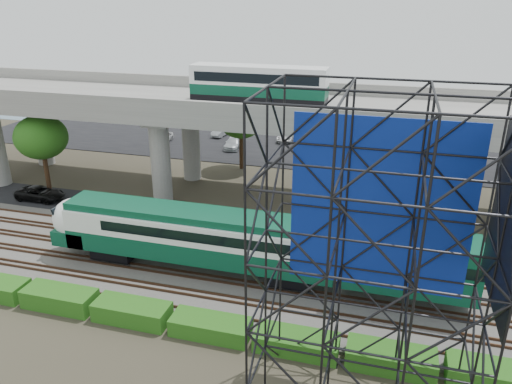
% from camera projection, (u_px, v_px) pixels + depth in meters
% --- Properties ---
extents(ground, '(140.00, 140.00, 0.00)m').
position_uv_depth(ground, '(220.00, 291.00, 32.79)').
color(ground, '#474233').
rests_on(ground, ground).
extents(ballast_bed, '(90.00, 12.00, 0.20)m').
position_uv_depth(ballast_bed, '(229.00, 275.00, 34.54)').
color(ballast_bed, slate).
rests_on(ballast_bed, ground).
extents(service_road, '(90.00, 5.00, 0.08)m').
position_uv_depth(service_road, '(262.00, 224.00, 42.15)').
color(service_road, black).
rests_on(service_road, ground).
extents(parking_lot, '(90.00, 18.00, 0.08)m').
position_uv_depth(parking_lot, '(310.00, 147.00, 63.13)').
color(parking_lot, black).
rests_on(parking_lot, ground).
extents(harbor_water, '(140.00, 40.00, 0.03)m').
position_uv_depth(harbor_water, '(333.00, 110.00, 82.78)').
color(harbor_water, slate).
rests_on(harbor_water, ground).
extents(rail_tracks, '(90.00, 9.52, 0.16)m').
position_uv_depth(rail_tracks, '(229.00, 272.00, 34.48)').
color(rail_tracks, '#472D1E').
rests_on(rail_tracks, ballast_bed).
extents(commuter_train, '(29.30, 3.06, 4.30)m').
position_uv_depth(commuter_train, '(227.00, 239.00, 33.53)').
color(commuter_train, black).
rests_on(commuter_train, rail_tracks).
extents(overpass, '(80.00, 12.00, 12.40)m').
position_uv_depth(overpass, '(277.00, 115.00, 44.05)').
color(overpass, '#9E9B93').
rests_on(overpass, ground).
extents(scaffold_tower, '(9.36, 6.36, 15.00)m').
position_uv_depth(scaffold_tower, '(372.00, 277.00, 20.43)').
color(scaffold_tower, black).
rests_on(scaffold_tower, ground).
extents(hedge_strip, '(34.60, 1.80, 1.20)m').
position_uv_depth(hedge_strip, '(211.00, 326.00, 28.49)').
color(hedge_strip, '#1D5012').
rests_on(hedge_strip, ground).
extents(trees, '(40.94, 16.94, 7.69)m').
position_uv_depth(trees, '(229.00, 139.00, 46.33)').
color(trees, '#382314').
rests_on(trees, ground).
extents(suv, '(4.63, 2.18, 1.28)m').
position_uv_depth(suv, '(40.00, 193.00, 46.84)').
color(suv, black).
rests_on(suv, service_road).
extents(parked_cars, '(39.17, 9.58, 1.31)m').
position_uv_depth(parked_cars, '(304.00, 143.00, 62.65)').
color(parked_cars, silver).
rests_on(parked_cars, parking_lot).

